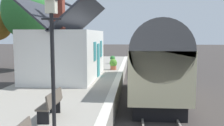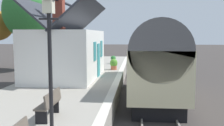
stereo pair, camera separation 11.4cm
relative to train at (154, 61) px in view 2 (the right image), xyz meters
The scene contains 14 objects.
ground_plane 2.56m from the train, 43.88° to the left, with size 160.00×160.00×0.00m, color #383330.
platform 5.14m from the train, 78.89° to the left, with size 32.00×5.71×0.97m, color gray.
platform_edge_coping 2.59m from the train, 65.80° to the left, with size 32.00×0.36×0.02m, color beige.
rail_near 2.45m from the train, 37.70° to the right, with size 52.00×0.08×0.14m, color gray.
rail_far 2.45m from the train, 37.56° to the left, with size 52.00×0.08×0.14m, color gray.
train is the anchor object (origin of this frame).
station_building 5.44m from the train, 75.39° to the left, with size 7.17×3.97×5.58m.
bench_platform_end 7.53m from the train, 150.19° to the left, with size 1.40×0.45×0.88m.
planter_bench_right 7.76m from the train, 35.96° to the left, with size 0.51×0.51×0.80m.
planter_edge_near 9.63m from the train, 18.74° to the left, with size 0.47×0.47×0.74m.
planter_corner_building 14.26m from the train, 26.69° to the left, with size 0.96×0.32×0.56m.
planter_bench_left 5.77m from the train, 27.99° to the left, with size 0.56×0.56×0.84m.
lamp_post_platform 8.82m from the train, 159.21° to the left, with size 0.32×0.50×3.63m.
tree_far_right 16.21m from the train, 47.96° to the left, with size 4.75×4.89×8.73m.
Camera 2 is at (-15.20, 0.08, 3.64)m, focal length 41.10 mm.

